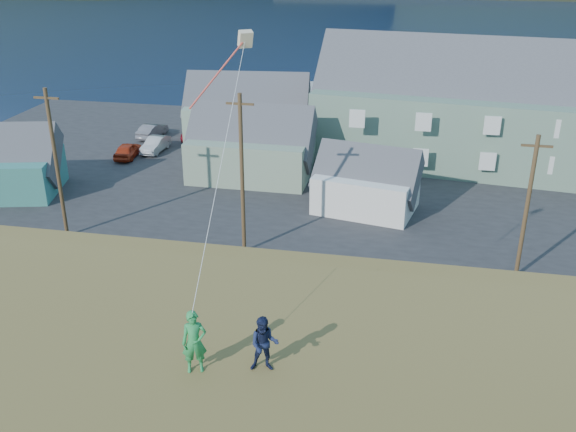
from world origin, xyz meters
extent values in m
plane|color=#0A1638|center=(0.00, 0.00, 0.00)|extent=(900.00, 900.00, 0.00)
cube|color=#4C3D19|center=(0.00, -2.00, 0.05)|extent=(110.00, 8.00, 0.10)
cube|color=#28282B|center=(0.00, 17.00, 0.06)|extent=(72.00, 36.00, 0.12)
cube|color=gray|center=(-6.00, 40.00, 0.45)|extent=(26.00, 14.00, 0.90)
cube|color=slate|center=(15.38, 20.83, 3.15)|extent=(36.27, 14.09, 6.06)
cube|color=#47474C|center=(15.38, 20.83, 7.80)|extent=(36.74, 13.90, 9.85)
cube|color=#327566|center=(-23.90, 7.48, 1.55)|extent=(8.80, 7.40, 2.87)
cube|color=gray|center=(-6.71, 14.41, 1.76)|extent=(9.30, 6.25, 3.28)
cube|color=#47474C|center=(-6.71, 14.41, 4.22)|extent=(9.80, 6.04, 5.94)
cube|color=silver|center=(2.74, 9.41, 1.44)|extent=(7.42, 5.95, 2.64)
cube|color=#47474C|center=(2.74, 9.41, 3.42)|extent=(7.90, 6.02, 4.70)
cube|color=gray|center=(-9.51, 24.16, 1.86)|extent=(11.46, 7.56, 3.48)
cube|color=#47474C|center=(-9.51, 24.16, 4.58)|extent=(11.95, 7.51, 6.42)
cylinder|color=#47331E|center=(-15.75, 1.50, 4.90)|extent=(0.24, 0.24, 9.56)
cylinder|color=#47331E|center=(-3.97, 1.50, 5.01)|extent=(0.24, 0.24, 9.77)
cylinder|color=#47331E|center=(11.97, 1.50, 4.27)|extent=(0.24, 0.24, 8.30)
imported|color=#B23216|center=(-18.38, 16.89, 0.78)|extent=(1.90, 3.97, 1.31)
imported|color=navy|center=(-0.69, 16.70, 0.88)|extent=(1.83, 4.49, 1.52)
imported|color=#A9A9AD|center=(-16.65, 18.94, 0.77)|extent=(1.55, 3.99, 1.30)
imported|color=maroon|center=(-14.08, 23.28, 0.84)|extent=(2.58, 5.24, 1.43)
imported|color=silver|center=(-10.83, 18.68, 0.81)|extent=(2.84, 5.16, 1.37)
imported|color=black|center=(-1.12, 23.58, 0.80)|extent=(1.95, 4.11, 1.36)
imported|color=#B2B2B2|center=(-7.35, 22.64, 0.79)|extent=(2.33, 4.80, 1.35)
imported|color=slate|center=(-18.56, 22.94, 0.78)|extent=(1.85, 4.14, 1.32)
imported|color=#2F5076|center=(3.61, 24.79, 0.88)|extent=(2.12, 4.76, 1.52)
imported|color=#248742|center=(0.24, -18.98, 8.11)|extent=(0.77, 0.63, 1.82)
imported|color=#161E3D|center=(2.04, -18.58, 8.01)|extent=(0.88, 0.74, 1.61)
cube|color=beige|center=(-0.24, -11.09, 14.74)|extent=(0.61, 0.60, 0.60)
cylinder|color=#F04F3F|center=(-0.84, -12.34, 13.84)|extent=(0.06, 0.06, 3.31)
cylinder|color=white|center=(0.00, -15.04, 11.88)|extent=(0.02, 0.02, 9.76)
camera|label=1|loc=(5.37, -32.34, 17.99)|focal=40.00mm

